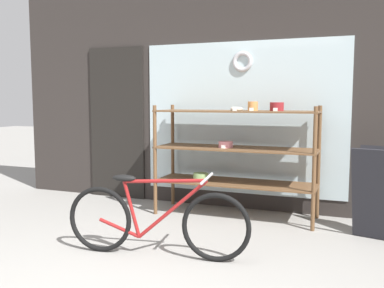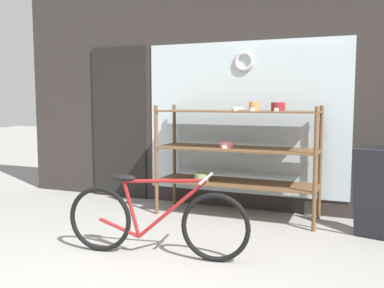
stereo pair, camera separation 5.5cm
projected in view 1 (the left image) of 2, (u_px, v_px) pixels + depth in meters
name	position (u px, v px, depth m)	size (l,w,h in m)	color
storefront_facade	(225.00, 72.00, 5.41)	(6.18, 0.13, 3.55)	#2D2826
display_case	(235.00, 148.00, 5.02)	(1.89, 0.57, 1.36)	brown
bicycle	(155.00, 220.00, 3.76)	(1.66, 0.46, 0.73)	black
sandwich_board	(382.00, 194.00, 4.20)	(0.60, 0.50, 0.91)	#232328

